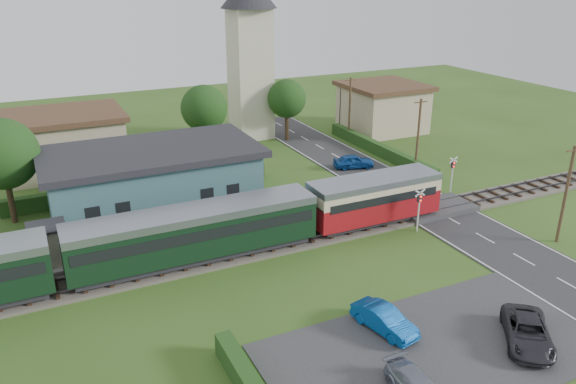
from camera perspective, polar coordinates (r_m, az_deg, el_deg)
name	(u,v)px	position (r m, az deg, el deg)	size (l,w,h in m)	color
ground	(338,246)	(38.99, 5.10, -5.50)	(120.00, 120.00, 0.00)	#2D4C19
railway_track	(324,233)	(40.49, 3.67, -4.21)	(76.00, 3.20, 0.49)	#4C443D
road	(452,220)	(44.50, 16.29, -2.74)	(6.00, 70.00, 0.05)	#28282B
car_park	(434,351)	(29.98, 14.58, -15.34)	(17.00, 9.00, 0.08)	#333335
crossing_deck	(435,208)	(45.78, 14.69, -1.60)	(6.20, 3.40, 0.45)	#333335
platform	(176,241)	(39.84, -11.35, -4.89)	(30.00, 3.00, 0.45)	gray
equipment_hut	(49,244)	(38.37, -23.15, -4.86)	(2.30, 2.30, 2.55)	beige
station_building	(153,181)	(44.10, -13.53, 1.07)	(16.00, 9.00, 5.30)	#3D636C
train	(145,242)	(35.70, -14.31, -4.91)	(43.20, 2.90, 3.40)	#232328
church_tower	(250,45)	(62.56, -3.92, 14.69)	(6.00, 6.00, 17.60)	beige
house_west	(66,141)	(56.77, -21.66, 4.83)	(10.80, 8.80, 5.50)	tan
house_east	(383,107)	(67.46, 9.60, 8.54)	(8.80, 8.80, 5.50)	tan
hedge_roadside	(379,149)	(58.47, 9.23, 4.31)	(0.80, 18.00, 1.20)	#193814
hedge_station	(143,187)	(48.96, -14.50, 0.50)	(22.00, 0.80, 1.30)	#193814
tree_a	(2,154)	(45.43, -27.06, 3.45)	(5.20, 5.20, 8.00)	#332316
tree_b	(204,108)	(56.52, -8.52, 8.39)	(4.60, 4.60, 7.34)	#332316
tree_c	(287,99)	(61.96, -0.12, 9.44)	(4.20, 4.20, 6.78)	#332316
utility_pole_b	(566,194)	(42.41, 26.39, -0.14)	(1.40, 0.22, 7.00)	#473321
utility_pole_c	(418,135)	(53.03, 13.07, 5.64)	(1.40, 0.22, 7.00)	#473321
utility_pole_d	(350,108)	(62.52, 6.27, 8.46)	(1.40, 0.22, 7.00)	#473321
crossing_signal_near	(419,204)	(41.19, 13.19, -1.20)	(0.84, 0.28, 3.28)	silver
crossing_signal_far	(453,170)	(49.04, 16.38, 2.19)	(0.84, 0.28, 3.28)	silver
streetlamp_east	(340,103)	(67.73, 5.34, 9.01)	(0.30, 0.30, 5.15)	#3F3F47
car_on_road	(354,161)	(54.05, 6.69, 3.13)	(1.56, 3.88, 1.32)	#134797
car_park_blue	(384,320)	(30.48, 9.76, -12.65)	(1.34, 3.85, 1.27)	#0A4EA0
car_park_dark	(528,332)	(31.56, 23.17, -12.96)	(2.13, 4.61, 1.28)	#2A2A31
pedestrian_near	(285,206)	(42.09, -0.27, -1.46)	(0.56, 0.37, 1.54)	gray
pedestrian_far	(98,243)	(38.36, -18.73, -4.90)	(0.87, 0.67, 1.78)	gray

